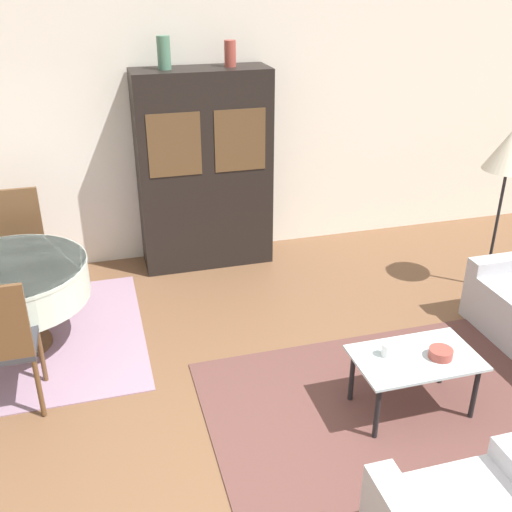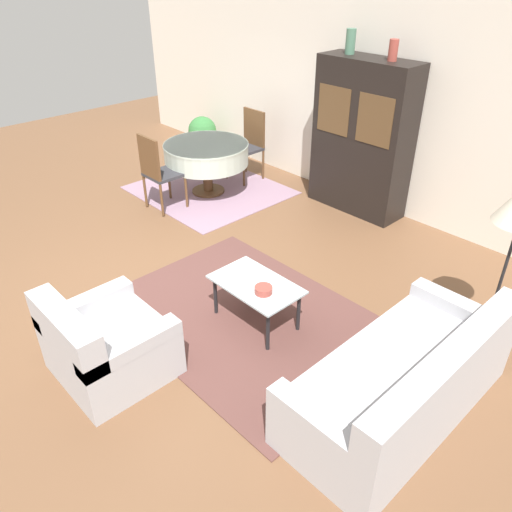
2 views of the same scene
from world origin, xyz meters
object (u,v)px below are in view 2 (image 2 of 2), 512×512
cup (247,269)px  vase_tall (351,41)px  bowl (263,290)px  dining_chair_far (249,141)px  coffee_table (256,288)px  potted_plant (202,133)px  couch (404,383)px  dining_table (206,154)px  vase_short (393,50)px  display_cabinet (362,138)px  armchair (106,345)px  dining_chair_near (157,169)px

cup → vase_tall: (-1.04, 2.69, 1.64)m
bowl → dining_chair_far: bearing=139.3°
coffee_table → potted_plant: potted_plant is taller
dining_chair_far → cup: bearing=137.1°
couch → dining_table: 4.54m
vase_short → coffee_table: bearing=-77.5°
bowl → vase_tall: size_ratio=0.55×
coffee_table → dining_table: dining_table is taller
cup → bowl: cup is taller
couch → coffee_table: size_ratio=2.31×
couch → vase_tall: vase_tall is taller
vase_short → potted_plant: vase_short is taller
potted_plant → coffee_table: bearing=-32.1°
dining_chair_far → bowl: 3.77m
bowl → display_cabinet: bearing=110.6°
dining_table → cup: 2.93m
dining_chair_far → potted_plant: 1.44m
couch → vase_short: vase_short is taller
couch → vase_short: size_ratio=8.27×
armchair → display_cabinet: 4.22m
display_cabinet → cup: 2.83m
cup → vase_short: (-0.42, 2.69, 1.61)m
bowl → vase_short: size_ratio=0.68×
armchair → dining_chair_near: size_ratio=0.87×
dining_chair_far → potted_plant: dining_chair_far is taller
armchair → dining_chair_near: dining_chair_near is taller
coffee_table → dining_table: size_ratio=0.70×
bowl → armchair: bearing=-111.2°
dining_chair_near → vase_tall: vase_tall is taller
dining_chair_far → vase_short: vase_short is taller
coffee_table → dining_table: bearing=149.9°
bowl → vase_tall: bearing=116.2°
dining_table → dining_chair_near: (0.00, -0.83, -0.00)m
coffee_table → dining_chair_near: 2.81m
couch → dining_table: (-4.27, 1.50, 0.30)m
couch → dining_chair_near: size_ratio=1.88×
display_cabinet → dining_table: display_cabinet is taller
vase_short → dining_chair_near: bearing=-136.0°
armchair → dining_table: (-2.34, 2.94, 0.30)m
armchair → potted_plant: armchair is taller
couch → coffee_table: (-1.57, -0.06, 0.10)m
couch → potted_plant: (-5.68, 2.52, 0.06)m
bowl → potted_plant: 5.01m
couch → display_cabinet: display_cabinet is taller
armchair → dining_table: size_ratio=0.75×
bowl → potted_plant: (-4.26, 2.63, -0.13)m
couch → potted_plant: size_ratio=3.08×
dining_table → couch: bearing=-19.4°
couch → potted_plant: 6.21m
armchair → cup: 1.46m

